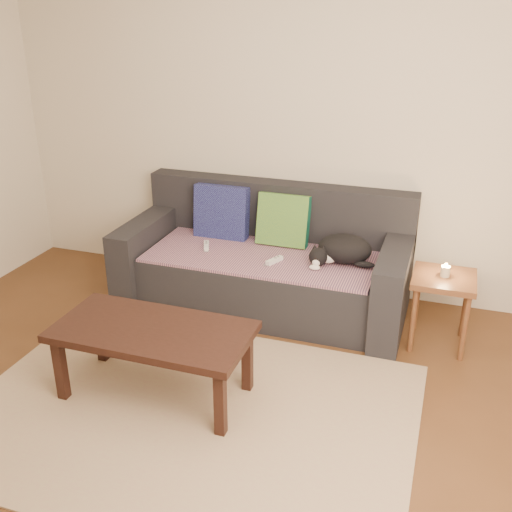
% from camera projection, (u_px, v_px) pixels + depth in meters
% --- Properties ---
extents(ground, '(4.50, 4.50, 0.00)m').
position_uv_depth(ground, '(176.00, 430.00, 3.25)').
color(ground, brown).
rests_on(ground, ground).
extents(back_wall, '(4.50, 0.04, 2.60)m').
position_uv_depth(back_wall, '(284.00, 123.00, 4.47)').
color(back_wall, beige).
rests_on(back_wall, ground).
extents(sofa, '(2.10, 0.94, 0.87)m').
position_uv_depth(sofa, '(266.00, 266.00, 4.49)').
color(sofa, '#232328').
rests_on(sofa, ground).
extents(throw_blanket, '(1.66, 0.74, 0.02)m').
position_uv_depth(throw_blanket, '(262.00, 256.00, 4.36)').
color(throw_blanket, '#422B51').
rests_on(throw_blanket, sofa).
extents(cushion_navy, '(0.42, 0.16, 0.43)m').
position_uv_depth(cushion_navy, '(222.00, 213.00, 4.63)').
color(cushion_navy, '#151044').
rests_on(cushion_navy, throw_blanket).
extents(cushion_green, '(0.39, 0.18, 0.40)m').
position_uv_depth(cushion_green, '(283.00, 220.00, 4.49)').
color(cushion_green, '#0C4F3F').
rests_on(cushion_green, throw_blanket).
extents(cat, '(0.46, 0.37, 0.20)m').
position_uv_depth(cat, '(342.00, 250.00, 4.20)').
color(cat, black).
rests_on(cat, throw_blanket).
extents(wii_remote_a, '(0.09, 0.15, 0.03)m').
position_uv_depth(wii_remote_a, '(206.00, 246.00, 4.48)').
color(wii_remote_a, white).
rests_on(wii_remote_a, throw_blanket).
extents(wii_remote_b, '(0.10, 0.15, 0.03)m').
position_uv_depth(wii_remote_b, '(274.00, 260.00, 4.23)').
color(wii_remote_b, white).
rests_on(wii_remote_b, throw_blanket).
extents(side_table, '(0.40, 0.40, 0.50)m').
position_uv_depth(side_table, '(443.00, 288.00, 3.91)').
color(side_table, brown).
rests_on(side_table, ground).
extents(candle, '(0.06, 0.06, 0.09)m').
position_uv_depth(candle, '(445.00, 271.00, 3.86)').
color(candle, beige).
rests_on(candle, side_table).
extents(rug, '(2.50, 1.80, 0.01)m').
position_uv_depth(rug, '(188.00, 413.00, 3.37)').
color(rug, tan).
rests_on(rug, ground).
extents(coffee_table, '(1.12, 0.56, 0.45)m').
position_uv_depth(coffee_table, '(153.00, 337.00, 3.39)').
color(coffee_table, black).
rests_on(coffee_table, rug).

